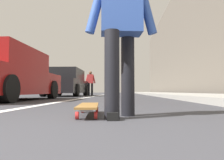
{
  "coord_description": "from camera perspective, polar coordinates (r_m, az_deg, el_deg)",
  "views": [
    {
      "loc": [
        -0.91,
        -0.35,
        0.25
      ],
      "look_at": [
        8.64,
        0.16,
        0.77
      ],
      "focal_mm": 34.24,
      "sensor_mm": 36.0,
      "label": 1
    }
  ],
  "objects": [
    {
      "name": "skateboard",
      "position": [
        2.27,
        -6.32,
        -7.08
      ],
      "size": [
        0.86,
        0.29,
        0.11
      ],
      "color": "red",
      "rests_on": "ground"
    },
    {
      "name": "parked_car_mid",
      "position": [
        12.05,
        -12.03,
        -0.85
      ],
      "size": [
        4.32,
        1.89,
        1.48
      ],
      "color": "black",
      "rests_on": "ground"
    },
    {
      "name": "traffic_light",
      "position": [
        24.7,
        -1.44,
        3.68
      ],
      "size": [
        0.33,
        0.28,
        4.61
      ],
      "color": "#2D2D2D",
      "rests_on": "ground"
    },
    {
      "name": "sidewalk_curb",
      "position": [
        19.19,
        12.77,
        -3.55
      ],
      "size": [
        52.0,
        3.2,
        0.14
      ],
      "primitive_type": "cube",
      "color": "#9E9B93",
      "rests_on": "ground"
    },
    {
      "name": "building_facade",
      "position": [
        24.2,
        17.42,
        9.06
      ],
      "size": [
        40.0,
        1.2,
        10.57
      ],
      "primitive_type": "cube",
      "color": "#665E54",
      "rests_on": "ground"
    },
    {
      "name": "skater_person",
      "position": [
        2.2,
        2.39,
        15.07
      ],
      "size": [
        0.48,
        0.72,
        1.64
      ],
      "color": "black",
      "rests_on": "ground"
    },
    {
      "name": "parked_car_near",
      "position": [
        6.78,
        -26.15,
        1.05
      ],
      "size": [
        4.59,
        1.85,
        1.47
      ],
      "color": "maroon",
      "rests_on": "ground"
    },
    {
      "name": "pedestrian_distant",
      "position": [
        13.82,
        -5.78,
        -0.41
      ],
      "size": [
        0.44,
        0.68,
        1.56
      ],
      "color": "black",
      "rests_on": "ground"
    },
    {
      "name": "ground_plane",
      "position": [
        10.92,
        1.24,
        -4.41
      ],
      "size": [
        80.0,
        80.0,
        0.0
      ],
      "primitive_type": "plane",
      "color": "#38383D"
    },
    {
      "name": "lane_stripe_white",
      "position": [
        20.97,
        -1.12,
        -3.77
      ],
      "size": [
        52.0,
        0.16,
        0.01
      ],
      "primitive_type": "cube",
      "color": "silver",
      "rests_on": "ground"
    }
  ]
}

